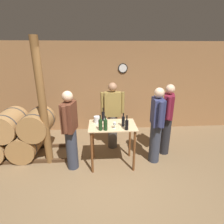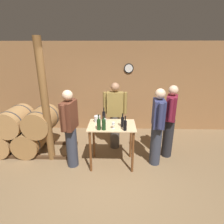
# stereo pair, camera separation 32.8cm
# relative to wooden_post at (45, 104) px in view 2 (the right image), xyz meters

# --- Properties ---
(ground_plane) EXTENTS (14.00, 14.00, 0.00)m
(ground_plane) POSITION_rel_wooden_post_xyz_m (1.34, -0.94, -1.35)
(ground_plane) COLOR brown
(back_wall) EXTENTS (8.40, 0.08, 2.70)m
(back_wall) POSITION_rel_wooden_post_xyz_m (1.34, 1.78, 0.00)
(back_wall) COLOR #996B42
(back_wall) RESTS_ON ground_plane
(barrel_rack) EXTENTS (2.78, 0.85, 1.16)m
(barrel_rack) POSITION_rel_wooden_post_xyz_m (-0.76, 0.31, -0.79)
(barrel_rack) COLOR #4C331E
(barrel_rack) RESTS_ON ground_plane
(tasting_table) EXTENTS (0.99, 0.67, 0.95)m
(tasting_table) POSITION_rel_wooden_post_xyz_m (1.43, -0.17, -0.60)
(tasting_table) COLOR #D1B284
(tasting_table) RESTS_ON ground_plane
(wooden_post) EXTENTS (0.16, 0.16, 2.70)m
(wooden_post) POSITION_rel_wooden_post_xyz_m (0.00, 0.00, 0.00)
(wooden_post) COLOR brown
(wooden_post) RESTS_ON ground_plane
(wine_bottle_far_left) EXTENTS (0.08, 0.08, 0.31)m
(wine_bottle_far_left) POSITION_rel_wooden_post_xyz_m (1.18, -0.42, -0.28)
(wine_bottle_far_left) COLOR #193819
(wine_bottle_far_left) RESTS_ON tasting_table
(wine_bottle_left) EXTENTS (0.07, 0.07, 0.30)m
(wine_bottle_left) POSITION_rel_wooden_post_xyz_m (1.25, 0.07, -0.28)
(wine_bottle_left) COLOR black
(wine_bottle_left) RESTS_ON tasting_table
(wine_bottle_center) EXTENTS (0.08, 0.08, 0.29)m
(wine_bottle_center) POSITION_rel_wooden_post_xyz_m (1.28, -0.42, -0.28)
(wine_bottle_center) COLOR #193819
(wine_bottle_center) RESTS_ON tasting_table
(wine_bottle_right) EXTENTS (0.07, 0.07, 0.28)m
(wine_bottle_right) POSITION_rel_wooden_post_xyz_m (1.65, -0.25, -0.28)
(wine_bottle_right) COLOR black
(wine_bottle_right) RESTS_ON tasting_table
(wine_bottle_far_right) EXTENTS (0.07, 0.07, 0.30)m
(wine_bottle_far_right) POSITION_rel_wooden_post_xyz_m (1.69, -0.43, -0.28)
(wine_bottle_far_right) COLOR black
(wine_bottle_far_right) RESTS_ON tasting_table
(wine_glass_near_left) EXTENTS (0.06, 0.06, 0.14)m
(wine_glass_near_left) POSITION_rel_wooden_post_xyz_m (1.28, -0.20, -0.29)
(wine_glass_near_left) COLOR silver
(wine_glass_near_left) RESTS_ON tasting_table
(wine_glass_near_center) EXTENTS (0.06, 0.06, 0.13)m
(wine_glass_near_center) POSITION_rel_wooden_post_xyz_m (1.46, -0.35, -0.30)
(wine_glass_near_center) COLOR silver
(wine_glass_near_center) RESTS_ON tasting_table
(ice_bucket) EXTENTS (0.14, 0.14, 0.14)m
(ice_bucket) POSITION_rel_wooden_post_xyz_m (1.11, -0.01, -0.33)
(ice_bucket) COLOR silver
(ice_bucket) RESTS_ON tasting_table
(person_host) EXTENTS (0.29, 0.58, 1.71)m
(person_host) POSITION_rel_wooden_post_xyz_m (0.57, -0.25, -0.45)
(person_host) COLOR #333847
(person_host) RESTS_ON ground_plane
(person_visitor_with_scarf) EXTENTS (0.34, 0.56, 1.73)m
(person_visitor_with_scarf) POSITION_rel_wooden_post_xyz_m (2.75, 0.20, -0.43)
(person_visitor_with_scarf) COLOR #232328
(person_visitor_with_scarf) RESTS_ON ground_plane
(person_visitor_bearded) EXTENTS (0.59, 0.24, 1.72)m
(person_visitor_bearded) POSITION_rel_wooden_post_xyz_m (1.49, 0.57, -0.44)
(person_visitor_bearded) COLOR #4C4742
(person_visitor_bearded) RESTS_ON ground_plane
(person_visitor_near_door) EXTENTS (0.25, 0.59, 1.72)m
(person_visitor_near_door) POSITION_rel_wooden_post_xyz_m (2.40, -0.12, -0.44)
(person_visitor_near_door) COLOR #333847
(person_visitor_near_door) RESTS_ON ground_plane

